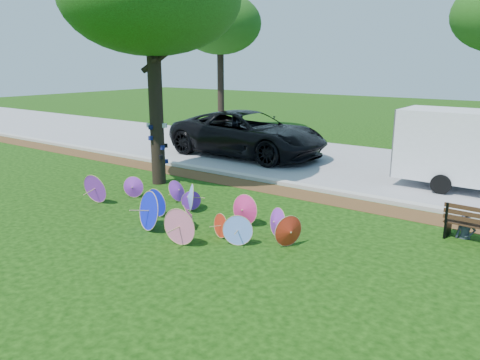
# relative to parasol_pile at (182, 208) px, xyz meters

# --- Properties ---
(ground) EXTENTS (90.00, 90.00, 0.00)m
(ground) POSITION_rel_parasol_pile_xyz_m (0.23, -0.59, -0.38)
(ground) COLOR black
(ground) RESTS_ON ground
(mulch_strip) EXTENTS (90.00, 1.00, 0.01)m
(mulch_strip) POSITION_rel_parasol_pile_xyz_m (0.23, 3.91, -0.37)
(mulch_strip) COLOR #472D16
(mulch_strip) RESTS_ON ground
(curb) EXTENTS (90.00, 0.30, 0.12)m
(curb) POSITION_rel_parasol_pile_xyz_m (0.23, 4.61, -0.32)
(curb) COLOR #B7B5AD
(curb) RESTS_ON ground
(street) EXTENTS (90.00, 8.00, 0.01)m
(street) POSITION_rel_parasol_pile_xyz_m (0.23, 8.76, -0.37)
(street) COLOR gray
(street) RESTS_ON ground
(parasol_pile) EXTENTS (6.65, 2.80, 0.95)m
(parasol_pile) POSITION_rel_parasol_pile_xyz_m (0.00, 0.00, 0.00)
(parasol_pile) COLOR purple
(parasol_pile) RESTS_ON ground
(black_van) EXTENTS (6.74, 3.15, 1.87)m
(black_van) POSITION_rel_parasol_pile_xyz_m (-3.52, 7.81, 0.55)
(black_van) COLOR black
(black_van) RESTS_ON ground
(cargo_trailer) EXTENTS (3.06, 1.96, 2.73)m
(cargo_trailer) POSITION_rel_parasol_pile_xyz_m (4.52, 7.41, 0.99)
(cargo_trailer) COLOR white
(cargo_trailer) RESTS_ON ground
(person_left) EXTENTS (0.49, 0.41, 1.16)m
(person_left) POSITION_rel_parasol_pile_xyz_m (5.88, 2.94, 0.20)
(person_left) COLOR #393E4D
(person_left) RESTS_ON ground
(bg_trees) EXTENTS (23.30, 7.51, 7.40)m
(bg_trees) POSITION_rel_parasol_pile_xyz_m (2.01, 14.12, 5.39)
(bg_trees) COLOR black
(bg_trees) RESTS_ON ground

